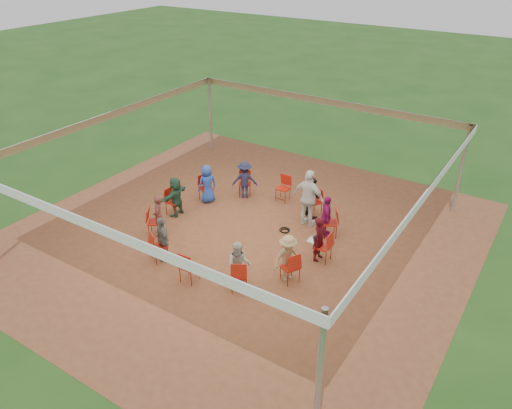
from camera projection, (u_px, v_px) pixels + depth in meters
The scene contains 28 objects.
ground at pixel (243, 235), 15.21m from camera, with size 80.00×80.00×0.00m, color #204716.
dirt_patch at pixel (243, 235), 15.21m from camera, with size 13.00×13.00×0.00m, color brown.
tent at pixel (242, 164), 14.08m from camera, with size 10.33×10.33×3.00m.
chair_0 at pixel (323, 247), 13.83m from camera, with size 0.42×0.44×0.90m, color #AF1C0D, non-canonical shape.
chair_1 at pixel (330, 223), 14.98m from camera, with size 0.42×0.44×0.90m, color #AF1C0D, non-canonical shape.
chair_2 at pixel (314, 202), 16.14m from camera, with size 0.42×0.44×0.90m, color #AF1C0D, non-canonical shape.
chair_3 at pixel (283, 189), 16.99m from camera, with size 0.42×0.44×0.90m, color #AF1C0D, non-canonical shape.
chair_4 at pixel (245, 184), 17.31m from camera, with size 0.42×0.44×0.90m, color #AF1C0D, non-canonical shape.
chair_5 at pixel (206, 188), 17.01m from camera, with size 0.42×0.44×0.90m, color #AF1C0D, non-canonical shape.
chair_6 at pixel (174, 201), 16.17m from camera, with size 0.42×0.44×0.90m, color #AF1C0D, non-canonical shape.
chair_7 at pixel (155, 222), 15.02m from camera, with size 0.42×0.44×0.90m, color #AF1C0D, non-canonical shape.
chair_8 at pixel (159, 246), 13.86m from camera, with size 0.42×0.44×0.90m, color #AF1C0D, non-canonical shape.
chair_9 at pixel (189, 267), 13.00m from camera, with size 0.42×0.44×0.90m, color #AF1C0D, non-canonical shape.
chair_10 at pixel (239, 275), 12.69m from camera, with size 0.42×0.44×0.90m, color #AF1C0D, non-canonical shape.
chair_11 at pixel (290, 267), 12.99m from camera, with size 0.42×0.44×0.90m, color #AF1C0D, non-canonical shape.
person_seated_0 at pixel (319, 239), 13.78m from camera, with size 0.48×0.32×1.32m, color #3F080F.
person_seated_1 at pixel (326, 216), 14.88m from camera, with size 0.78×0.40×1.32m, color #95145F.
person_seated_2 at pixel (311, 197), 15.98m from camera, with size 0.64×0.37×1.32m, color black.
person_seated_3 at pixel (245, 180), 17.10m from camera, with size 0.86×0.42×1.32m, color #1D2142.
person_seated_4 at pixel (207, 184), 16.81m from camera, with size 0.65×0.36×1.32m, color #2547AE.
person_seated_5 at pixel (176, 196), 16.01m from camera, with size 1.23×0.46×1.32m, color #29543E.
person_seated_6 at pixel (158, 216), 14.91m from camera, with size 0.48×0.32×1.32m, color brown.
person_seated_7 at pixel (162, 238), 13.81m from camera, with size 0.78×0.40×1.32m, color slate.
person_seated_8 at pixel (239, 265), 12.69m from camera, with size 0.64×0.37×1.32m, color beige.
person_seated_9 at pixel (288, 258), 12.97m from camera, with size 0.86×0.42×1.32m, color tan.
standing_person at pixel (309, 198), 15.31m from camera, with size 1.09×0.56×1.87m, color silver.
cable_coil at pixel (285, 230), 15.41m from camera, with size 0.43×0.43×0.03m.
laptop at pixel (314, 239), 13.87m from camera, with size 0.28×0.34×0.23m.
Camera 1 is at (7.37, -10.62, 8.09)m, focal length 35.00 mm.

